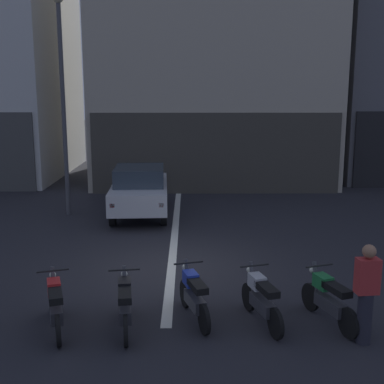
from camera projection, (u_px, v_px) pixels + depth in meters
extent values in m
plane|color=#232328|center=(172.00, 268.00, 11.63)|extent=(120.00, 120.00, 0.00)
cube|color=silver|center=(177.00, 208.00, 17.51)|extent=(0.20, 18.00, 0.01)
cube|color=#B2A893|center=(211.00, 49.00, 23.86)|extent=(10.21, 9.99, 11.96)
cube|color=#3E3A33|center=(216.00, 154.00, 19.78)|extent=(9.80, 0.10, 3.20)
cylinder|color=black|center=(120.00, 198.00, 17.75)|extent=(0.21, 0.65, 0.64)
cylinder|color=black|center=(164.00, 197.00, 17.83)|extent=(0.21, 0.65, 0.64)
cylinder|color=black|center=(113.00, 216.00, 15.21)|extent=(0.21, 0.65, 0.64)
cylinder|color=black|center=(164.00, 215.00, 15.29)|extent=(0.21, 0.65, 0.64)
cube|color=#B7BABF|center=(140.00, 193.00, 16.43)|extent=(1.95, 4.18, 0.66)
cube|color=#2D3842|center=(139.00, 175.00, 16.17)|extent=(1.64, 2.04, 0.56)
cube|color=red|center=(112.00, 206.00, 14.41)|extent=(0.14, 0.07, 0.12)
cube|color=red|center=(161.00, 205.00, 14.49)|extent=(0.14, 0.07, 0.12)
cylinder|color=#47474C|center=(64.00, 113.00, 16.04)|extent=(0.14, 0.14, 6.68)
cylinder|color=black|center=(54.00, 303.00, 9.12)|extent=(0.22, 0.52, 0.52)
cylinder|color=black|center=(58.00, 331.00, 8.05)|extent=(0.22, 0.52, 0.52)
cube|color=#38383D|center=(56.00, 311.00, 8.52)|extent=(0.41, 0.76, 0.22)
cube|color=black|center=(55.00, 295.00, 8.30)|extent=(0.39, 0.64, 0.12)
cube|color=red|center=(54.00, 287.00, 8.69)|extent=(0.32, 0.41, 0.24)
cylinder|color=#4C4C51|center=(54.00, 286.00, 8.91)|extent=(0.14, 0.25, 0.70)
cylinder|color=black|center=(53.00, 271.00, 8.77)|extent=(0.54, 0.20, 0.04)
sphere|color=silver|center=(53.00, 275.00, 9.00)|extent=(0.12, 0.12, 0.12)
cylinder|color=black|center=(125.00, 301.00, 9.17)|extent=(0.14, 0.52, 0.52)
cylinder|color=black|center=(126.00, 331.00, 8.05)|extent=(0.14, 0.52, 0.52)
cube|color=#38383D|center=(125.00, 310.00, 8.54)|extent=(0.29, 0.76, 0.22)
cube|color=black|center=(125.00, 295.00, 8.32)|extent=(0.30, 0.62, 0.12)
cube|color=black|center=(125.00, 286.00, 8.73)|extent=(0.27, 0.39, 0.24)
cylinder|color=#4C4C51|center=(125.00, 285.00, 8.95)|extent=(0.10, 0.24, 0.70)
cylinder|color=black|center=(124.00, 270.00, 8.81)|extent=(0.55, 0.11, 0.04)
sphere|color=silver|center=(124.00, 274.00, 9.04)|extent=(0.12, 0.12, 0.12)
cylinder|color=black|center=(185.00, 294.00, 9.52)|extent=(0.22, 0.52, 0.52)
cylinder|color=black|center=(204.00, 320.00, 8.45)|extent=(0.22, 0.52, 0.52)
cube|color=#38383D|center=(195.00, 301.00, 8.92)|extent=(0.40, 0.76, 0.22)
cube|color=black|center=(198.00, 286.00, 8.70)|extent=(0.38, 0.64, 0.12)
cube|color=#233DB7|center=(191.00, 279.00, 9.09)|extent=(0.31, 0.41, 0.24)
cylinder|color=#4C4C51|center=(187.00, 278.00, 9.31)|extent=(0.13, 0.25, 0.70)
cylinder|color=black|center=(188.00, 263.00, 9.17)|extent=(0.54, 0.19, 0.04)
sphere|color=silver|center=(185.00, 267.00, 9.39)|extent=(0.12, 0.12, 0.12)
cylinder|color=black|center=(249.00, 297.00, 9.38)|extent=(0.21, 0.52, 0.52)
cylinder|color=black|center=(276.00, 324.00, 8.30)|extent=(0.21, 0.52, 0.52)
cube|color=#38383D|center=(263.00, 305.00, 8.77)|extent=(0.39, 0.76, 0.22)
cube|color=black|center=(267.00, 289.00, 8.55)|extent=(0.38, 0.64, 0.12)
cube|color=#B2B5BA|center=(257.00, 282.00, 8.95)|extent=(0.31, 0.41, 0.24)
cylinder|color=#4C4C51|center=(252.00, 281.00, 9.16)|extent=(0.13, 0.25, 0.70)
cylinder|color=black|center=(254.00, 266.00, 9.02)|extent=(0.54, 0.19, 0.04)
sphere|color=silver|center=(250.00, 270.00, 9.25)|extent=(0.12, 0.12, 0.12)
cylinder|color=black|center=(310.00, 297.00, 9.37)|extent=(0.23, 0.51, 0.52)
cylinder|color=black|center=(349.00, 323.00, 8.31)|extent=(0.23, 0.51, 0.52)
cube|color=#38383D|center=(330.00, 305.00, 8.77)|extent=(0.43, 0.76, 0.22)
cube|color=black|center=(337.00, 289.00, 8.56)|extent=(0.40, 0.64, 0.12)
cube|color=#1E7238|center=(323.00, 282.00, 8.94)|extent=(0.32, 0.41, 0.24)
cylinder|color=#4C4C51|center=(316.00, 281.00, 9.16)|extent=(0.14, 0.25, 0.70)
cylinder|color=black|center=(319.00, 266.00, 9.02)|extent=(0.53, 0.21, 0.04)
sphere|color=silver|center=(313.00, 270.00, 9.24)|extent=(0.12, 0.12, 0.12)
cylinder|color=#23232D|center=(364.00, 318.00, 8.12)|extent=(0.24, 0.24, 0.86)
cube|color=#B22D2D|center=(367.00, 276.00, 7.98)|extent=(0.38, 0.26, 0.58)
sphere|color=#9E7051|center=(369.00, 251.00, 7.89)|extent=(0.22, 0.22, 0.22)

